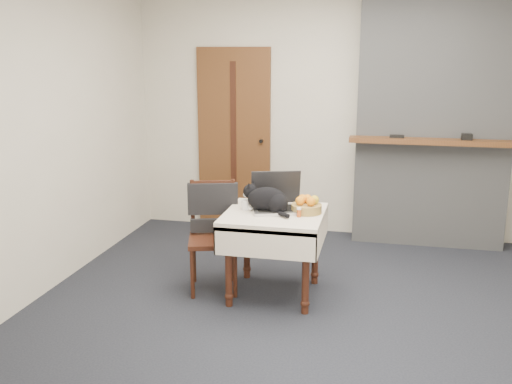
% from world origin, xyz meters
% --- Properties ---
extents(ground, '(4.50, 4.50, 0.00)m').
position_xyz_m(ground, '(0.00, 0.00, 0.00)').
color(ground, black).
rests_on(ground, ground).
extents(room_shell, '(4.52, 4.01, 2.61)m').
position_xyz_m(room_shell, '(0.00, 0.46, 1.76)').
color(room_shell, beige).
rests_on(room_shell, ground).
extents(door, '(0.82, 0.10, 2.00)m').
position_xyz_m(door, '(-1.20, 1.97, 1.00)').
color(door, brown).
rests_on(door, ground).
extents(chimney, '(1.62, 0.48, 2.60)m').
position_xyz_m(chimney, '(0.90, 1.85, 1.30)').
color(chimney, gray).
rests_on(chimney, ground).
extents(side_table, '(0.78, 0.78, 0.70)m').
position_xyz_m(side_table, '(-0.40, 0.18, 0.59)').
color(side_table, '#3D1710').
rests_on(side_table, ground).
extents(laptop, '(0.49, 0.46, 0.30)m').
position_xyz_m(laptop, '(-0.39, 0.28, 0.78)').
color(laptop, '#B7B7BC').
rests_on(laptop, side_table).
extents(cat, '(0.44, 0.32, 0.23)m').
position_xyz_m(cat, '(-0.45, 0.18, 0.80)').
color(cat, black).
rests_on(cat, side_table).
extents(cream_jar, '(0.07, 0.07, 0.08)m').
position_xyz_m(cream_jar, '(-0.64, 0.21, 0.74)').
color(cream_jar, silver).
rests_on(cream_jar, side_table).
extents(pill_bottle, '(0.04, 0.04, 0.07)m').
position_xyz_m(pill_bottle, '(-0.19, 0.10, 0.74)').
color(pill_bottle, '#AE4615').
rests_on(pill_bottle, side_table).
extents(fruit_basket, '(0.24, 0.24, 0.14)m').
position_xyz_m(fruit_basket, '(-0.15, 0.23, 0.76)').
color(fruit_basket, olive).
rests_on(fruit_basket, side_table).
extents(desk_clutter, '(0.13, 0.05, 0.01)m').
position_xyz_m(desk_clutter, '(-0.25, 0.26, 0.70)').
color(desk_clutter, black).
rests_on(desk_clutter, side_table).
extents(chair, '(0.51, 0.50, 0.91)m').
position_xyz_m(chair, '(-0.93, 0.26, 0.58)').
color(chair, '#3D1710').
rests_on(chair, ground).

